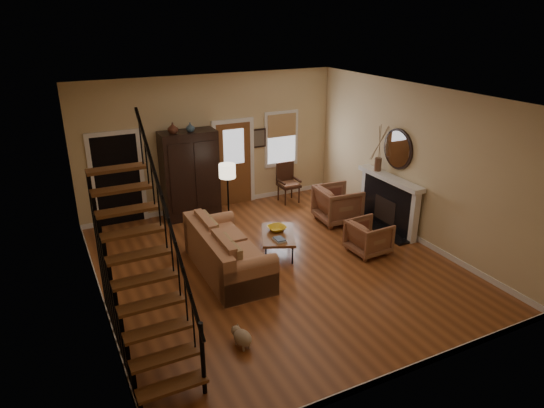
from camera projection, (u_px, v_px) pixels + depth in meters
name	position (u px, v px, depth m)	size (l,w,h in m)	color
room	(222.00, 171.00, 10.22)	(7.00, 7.33, 3.30)	brown
staircase	(140.00, 249.00, 6.66)	(0.94, 2.80, 3.20)	brown
fireplace	(390.00, 197.00, 10.92)	(0.33, 1.95, 2.30)	black
armoire	(190.00, 175.00, 11.43)	(1.30, 0.60, 2.10)	black
vase_a	(173.00, 128.00, 10.76)	(0.24, 0.24, 0.25)	#4C2619
vase_b	(190.00, 127.00, 10.94)	(0.20, 0.20, 0.21)	#334C60
sofa	(228.00, 251.00, 9.14)	(1.02, 2.36, 0.88)	#B07550
coffee_table	(278.00, 243.00, 9.94)	(0.65, 1.12, 0.43)	brown
bowl	(277.00, 228.00, 9.99)	(0.38, 0.38, 0.09)	gold
books	(279.00, 239.00, 9.55)	(0.20, 0.28, 0.05)	beige
armchair_left	(369.00, 237.00, 9.90)	(0.74, 0.76, 0.70)	brown
armchair_right	(338.00, 204.00, 11.36)	(0.92, 0.94, 0.86)	brown
floor_lamp	(228.00, 198.00, 10.72)	(0.36, 0.36, 1.58)	black
side_chair	(289.00, 183.00, 12.51)	(0.54, 0.54, 1.02)	#381E12
dog	(243.00, 339.00, 7.16)	(0.23, 0.39, 0.28)	tan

